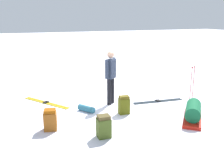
{
  "coord_description": "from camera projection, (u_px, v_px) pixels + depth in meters",
  "views": [
    {
      "loc": [
        2.91,
        7.07,
        2.72
      ],
      "look_at": [
        0.0,
        0.0,
        0.7
      ],
      "focal_mm": 40.89,
      "sensor_mm": 36.0,
      "label": 1
    }
  ],
  "objects": [
    {
      "name": "gear_sled",
      "position": [
        193.0,
        112.0,
        6.88
      ],
      "size": [
        1.22,
        1.31,
        0.49
      ],
      "color": "red",
      "rests_on": "ground_plane"
    },
    {
      "name": "ground_plane",
      "position": [
        112.0,
        105.0,
        8.09
      ],
      "size": [
        80.0,
        80.0,
        0.0
      ],
      "primitive_type": "plane",
      "color": "white"
    },
    {
      "name": "backpack_small_spare",
      "position": [
        104.0,
        127.0,
        5.89
      ],
      "size": [
        0.32,
        0.28,
        0.54
      ],
      "color": "#3E4F1A",
      "rests_on": "ground_plane"
    },
    {
      "name": "ski_pair_far",
      "position": [
        158.0,
        101.0,
        8.44
      ],
      "size": [
        1.73,
        0.35,
        0.05
      ],
      "color": "#1B262D",
      "rests_on": "ground_plane"
    },
    {
      "name": "backpack_large_dark",
      "position": [
        50.0,
        120.0,
        6.28
      ],
      "size": [
        0.36,
        0.34,
        0.53
      ],
      "color": "brown",
      "rests_on": "ground_plane"
    },
    {
      "name": "backpack_bright",
      "position": [
        124.0,
        105.0,
        7.33
      ],
      "size": [
        0.32,
        0.24,
        0.53
      ],
      "color": "#505310",
      "rests_on": "ground_plane"
    },
    {
      "name": "skier_standing",
      "position": [
        111.0,
        75.0,
        8.01
      ],
      "size": [
        0.45,
        0.41,
        1.7
      ],
      "color": "black",
      "rests_on": "ground_plane"
    },
    {
      "name": "ski_poles_planted_near",
      "position": [
        192.0,
        83.0,
        8.02
      ],
      "size": [
        0.2,
        0.11,
        1.23
      ],
      "color": "maroon",
      "rests_on": "ground_plane"
    },
    {
      "name": "sleeping_mat_rolled",
      "position": [
        86.0,
        109.0,
        7.54
      ],
      "size": [
        0.45,
        0.56,
        0.18
      ],
      "primitive_type": "cylinder",
      "rotation": [
        0.0,
        1.57,
        2.13
      ],
      "color": "#2C6A82",
      "rests_on": "ground_plane"
    },
    {
      "name": "ski_pair_near",
      "position": [
        46.0,
        103.0,
        8.29
      ],
      "size": [
        1.22,
        1.71,
        0.05
      ],
      "color": "gold",
      "rests_on": "ground_plane"
    }
  ]
}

